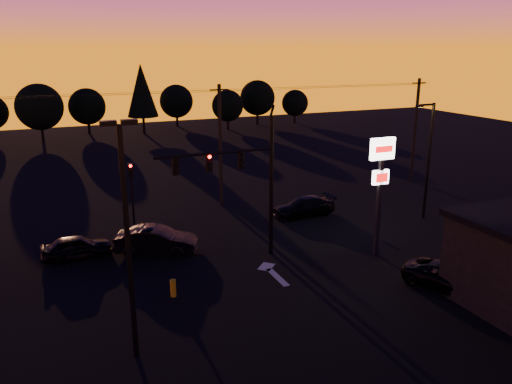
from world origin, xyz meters
TOP-DOWN VIEW (x-y plane):
  - ground at (0.00, 0.00)m, footprint 120.00×120.00m
  - lane_arrow at (0.50, 1.67)m, footprint 1.20×3.10m
  - traffic_signal_mast at (-0.10, 3.99)m, footprint 6.79×0.52m
  - secondary_signal at (-5.00, 11.49)m, footprint 0.30×0.31m
  - parking_lot_light at (-7.50, -3.00)m, footprint 1.25×0.30m
  - pylon_sign at (7.00, 1.50)m, footprint 1.50×0.28m
  - streetlight at (13.91, 5.50)m, footprint 1.55×0.35m
  - utility_pole_1 at (2.00, 14.00)m, footprint 1.40×0.26m
  - utility_pole_2 at (20.00, 14.00)m, footprint 1.40×0.26m
  - power_wires at (2.00, 14.00)m, footprint 36.00×1.22m
  - bollard at (-4.99, 1.12)m, footprint 0.28×0.28m
  - tree_2 at (-10.00, 48.00)m, footprint 5.77×5.78m
  - tree_3 at (-4.00, 52.00)m, footprint 4.95×4.95m
  - tree_4 at (3.00, 49.00)m, footprint 4.18×4.18m
  - tree_5 at (9.00, 54.00)m, footprint 4.95×4.95m
  - tree_6 at (15.00, 48.00)m, footprint 4.54×4.54m
  - tree_7 at (21.00, 51.00)m, footprint 5.36×5.36m
  - tree_8 at (27.00, 50.00)m, footprint 4.12×4.12m
  - car_left at (-8.84, 7.73)m, footprint 3.88×1.59m
  - car_mid at (-4.56, 6.71)m, footprint 4.94×3.45m
  - car_right at (6.56, 9.27)m, footprint 4.52×1.87m
  - suv_parked at (7.69, -3.57)m, footprint 3.63×4.94m

SIDE VIEW (x-z plane):
  - ground at x=0.00m, z-range 0.00..0.00m
  - lane_arrow at x=0.50m, z-range 0.00..0.01m
  - bollard at x=-4.99m, z-range 0.00..0.85m
  - suv_parked at x=7.69m, z-range 0.00..1.25m
  - car_right at x=6.56m, z-range 0.00..1.31m
  - car_left at x=-8.84m, z-range 0.00..1.32m
  - car_mid at x=-4.56m, z-range 0.00..1.54m
  - secondary_signal at x=-5.00m, z-range 0.69..5.04m
  - tree_8 at x=27.00m, z-range 0.53..5.71m
  - tree_6 at x=15.00m, z-range 0.58..6.29m
  - tree_3 at x=-4.00m, z-range 0.63..6.86m
  - tree_5 at x=9.00m, z-range 0.63..6.86m
  - tree_7 at x=21.00m, z-range 0.69..7.43m
  - tree_2 at x=-10.00m, z-range 0.74..8.00m
  - streetlight at x=13.91m, z-range 0.42..8.42m
  - utility_pole_1 at x=2.00m, z-range 0.09..9.09m
  - utility_pole_2 at x=20.00m, z-range 0.09..9.09m
  - pylon_sign at x=7.00m, z-range 1.51..8.31m
  - traffic_signal_mast at x=-0.10m, z-range 0.65..9.23m
  - parking_lot_light at x=-7.50m, z-range 0.70..9.84m
  - tree_4 at x=3.00m, z-range 1.18..10.68m
  - power_wires at x=2.00m, z-range 8.53..8.60m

